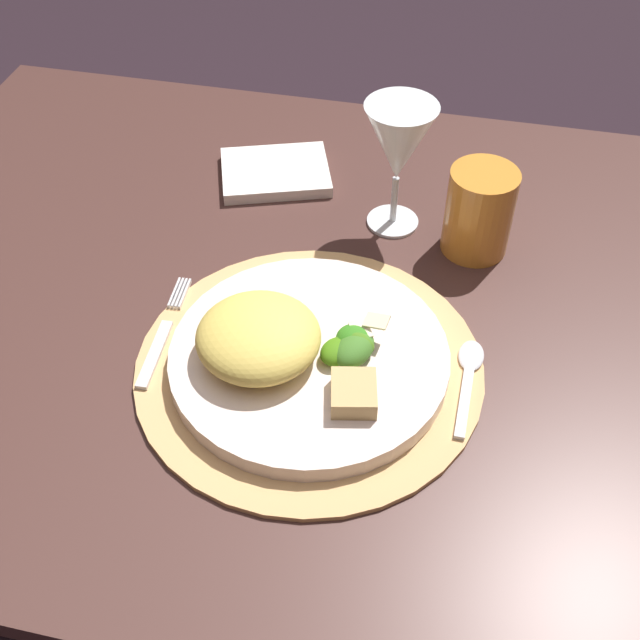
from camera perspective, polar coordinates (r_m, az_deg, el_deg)
name	(u,v)px	position (r m, az deg, el deg)	size (l,w,h in m)	color
ground_plane	(356,610)	(1.50, 2.62, -20.03)	(6.00, 6.00, 0.00)	black
dining_table	(373,388)	(0.97, 3.81, -4.85)	(1.27, 0.82, 0.75)	#472C27
placemat	(309,366)	(0.81, -0.77, -3.33)	(0.35, 0.35, 0.01)	tan
dinner_plate	(309,358)	(0.80, -0.78, -2.72)	(0.28, 0.28, 0.02)	silver
pasta_serving	(258,337)	(0.77, -4.43, -1.21)	(0.12, 0.12, 0.05)	#E4C657
salad_greens	(352,345)	(0.78, 2.30, -1.81)	(0.07, 0.07, 0.03)	#3F7526
bread_piece	(357,394)	(0.74, 2.66, -5.29)	(0.05, 0.04, 0.02)	tan
fork	(162,336)	(0.84, -11.22, -1.12)	(0.02, 0.16, 0.00)	silver
spoon	(469,371)	(0.81, 10.61, -3.58)	(0.03, 0.13, 0.01)	silver
napkin	(275,172)	(1.05, -3.21, 10.50)	(0.14, 0.11, 0.02)	white
wine_glass	(399,146)	(0.92, 5.65, 12.30)	(0.08, 0.08, 0.16)	silver
amber_tumbler	(479,212)	(0.93, 11.31, 7.61)	(0.08, 0.08, 0.10)	orange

